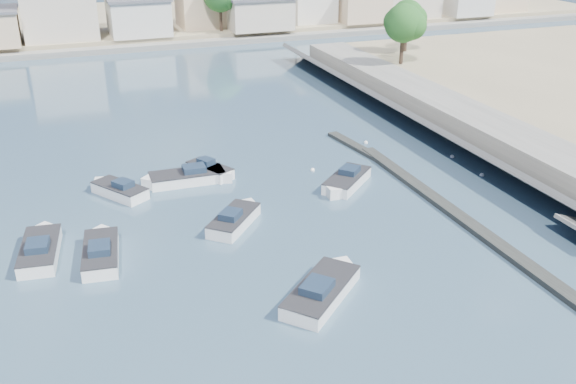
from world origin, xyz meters
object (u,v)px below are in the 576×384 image
object	(u,v)px
motorboat_b	(236,219)
motorboat_g	(212,171)
motorboat_c	(183,178)
motorboat_e	(41,249)
motorboat_a	(101,252)
motorboat_f	(118,190)
motorboat_h	(324,289)
motorboat_d	(345,182)

from	to	relation	value
motorboat_b	motorboat_g	world-z (taller)	same
motorboat_c	motorboat_e	distance (m)	12.82
motorboat_b	motorboat_a	bearing A→B (deg)	-171.33
motorboat_f	motorboat_g	size ratio (longest dim) A/B	1.07
motorboat_g	motorboat_h	size ratio (longest dim) A/B	0.75
motorboat_e	motorboat_f	distance (m)	8.96
motorboat_a	motorboat_c	world-z (taller)	same
motorboat_e	motorboat_a	bearing A→B (deg)	-25.76
motorboat_e	motorboat_g	distance (m)	15.07
motorboat_d	motorboat_e	xyz separation A→B (m)	(-21.41, -2.75, 0.00)
motorboat_b	motorboat_h	world-z (taller)	same
motorboat_a	motorboat_h	distance (m)	13.65
motorboat_e	motorboat_h	bearing A→B (deg)	-35.24
motorboat_a	motorboat_b	xyz separation A→B (m)	(8.69, 1.33, -0.00)
motorboat_b	motorboat_c	distance (m)	8.15
motorboat_g	motorboat_a	bearing A→B (deg)	-133.21
motorboat_c	motorboat_d	distance (m)	12.17
motorboat_b	motorboat_f	bearing A→B (deg)	131.77
motorboat_h	motorboat_a	bearing A→B (deg)	142.18
motorboat_d	motorboat_f	distance (m)	16.62
motorboat_c	motorboat_h	xyz separation A→B (m)	(3.87, -17.65, -0.00)
motorboat_c	motorboat_g	world-z (taller)	same
motorboat_e	motorboat_h	world-z (taller)	same
motorboat_a	motorboat_d	distance (m)	18.57
motorboat_a	motorboat_e	world-z (taller)	same
motorboat_a	motorboat_b	distance (m)	8.79
motorboat_e	motorboat_h	distance (m)	17.31
motorboat_b	motorboat_h	distance (m)	9.92
motorboat_a	motorboat_f	size ratio (longest dim) A/B	1.25
motorboat_b	motorboat_h	size ratio (longest dim) A/B	0.82
motorboat_e	motorboat_c	bearing A→B (deg)	36.72
motorboat_c	motorboat_h	world-z (taller)	same
motorboat_b	motorboat_e	world-z (taller)	same
motorboat_h	motorboat_g	bearing A→B (deg)	94.78
motorboat_a	motorboat_e	distance (m)	3.73
motorboat_e	motorboat_f	xyz separation A→B (m)	(5.38, 7.17, -0.00)
motorboat_b	motorboat_d	bearing A→B (deg)	18.02
motorboat_e	motorboat_f	size ratio (longest dim) A/B	1.28
motorboat_f	motorboat_b	bearing A→B (deg)	-48.23
motorboat_d	motorboat_h	xyz separation A→B (m)	(-7.27, -12.74, 0.00)
motorboat_g	motorboat_b	bearing A→B (deg)	-93.83
motorboat_b	motorboat_h	xyz separation A→B (m)	(2.09, -9.69, 0.00)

